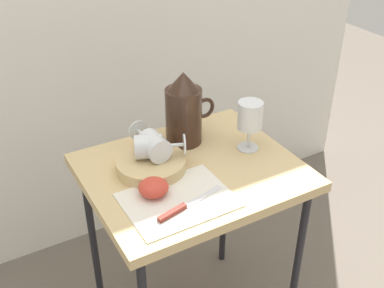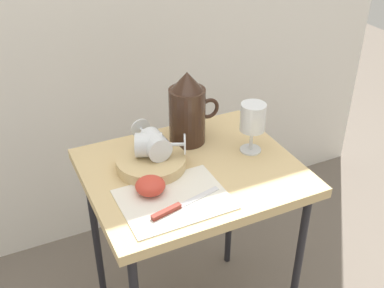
% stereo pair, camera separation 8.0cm
% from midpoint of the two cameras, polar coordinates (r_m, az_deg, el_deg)
% --- Properties ---
extents(table, '(0.60, 0.50, 0.67)m').
position_cam_midpoint_polar(table, '(1.40, -1.65, -5.00)').
color(table, tan).
rests_on(table, ground_plane).
extents(linen_napkin, '(0.28, 0.22, 0.00)m').
position_cam_midpoint_polar(linen_napkin, '(1.24, -3.54, -6.74)').
color(linen_napkin, silver).
rests_on(linen_napkin, table).
extents(basket_tray, '(0.20, 0.20, 0.03)m').
position_cam_midpoint_polar(basket_tray, '(1.35, -6.61, -2.46)').
color(basket_tray, tan).
rests_on(basket_tray, table).
extents(pitcher, '(0.16, 0.11, 0.23)m').
position_cam_midpoint_polar(pitcher, '(1.44, -2.56, 3.54)').
color(pitcher, '#382319').
rests_on(pitcher, table).
extents(wine_glass_upright, '(0.07, 0.07, 0.16)m').
position_cam_midpoint_polar(wine_glass_upright, '(1.40, 5.30, 3.09)').
color(wine_glass_upright, silver).
rests_on(wine_glass_upright, table).
extents(wine_glass_tipped_near, '(0.15, 0.11, 0.07)m').
position_cam_midpoint_polar(wine_glass_tipped_near, '(1.33, -6.69, -0.32)').
color(wine_glass_tipped_near, silver).
rests_on(wine_glass_tipped_near, basket_tray).
extents(wine_glass_tipped_far, '(0.07, 0.15, 0.07)m').
position_cam_midpoint_polar(wine_glass_tipped_far, '(1.34, -6.33, -0.16)').
color(wine_glass_tipped_far, silver).
rests_on(wine_glass_tipped_far, basket_tray).
extents(apple_half_left, '(0.08, 0.08, 0.04)m').
position_cam_midpoint_polar(apple_half_left, '(1.25, -6.46, -5.22)').
color(apple_half_left, '#CC3D2D').
rests_on(apple_half_left, linen_napkin).
extents(knife, '(0.21, 0.06, 0.01)m').
position_cam_midpoint_polar(knife, '(1.20, -3.17, -7.65)').
color(knife, silver).
rests_on(knife, linen_napkin).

